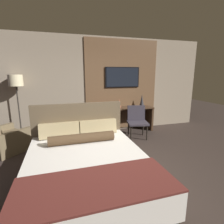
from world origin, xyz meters
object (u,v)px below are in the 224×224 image
object	(u,v)px
desk	(124,115)
book	(103,108)
tv	(122,77)
bed	(87,168)
desk_chair	(137,119)
vase_short	(119,103)
floor_lamp	(16,86)
vase_tall	(142,100)
armchair_by_window	(6,140)

from	to	relation	value
desk	book	xyz separation A→B (m)	(-0.67, -0.03, 0.26)
tv	book	distance (m)	1.13
bed	desk_chair	xyz separation A→B (m)	(1.70, 1.88, 0.18)
tv	vase_short	bearing A→B (deg)	-135.88
bed	desk_chair	size ratio (longest dim) A/B	2.53
bed	tv	xyz separation A→B (m)	(1.53, 2.63, 1.32)
floor_lamp	book	world-z (taller)	floor_lamp
desk	floor_lamp	world-z (taller)	floor_lamp
vase_tall	book	world-z (taller)	vase_tall
tv	vase_tall	size ratio (longest dim) A/B	2.90
armchair_by_window	book	xyz separation A→B (m)	(2.44, 0.54, 0.51)
tv	floor_lamp	bearing A→B (deg)	-176.43
floor_lamp	desk	bearing A→B (deg)	-0.20
tv	desk_chair	distance (m)	1.37
floor_lamp	vase_tall	bearing A→B (deg)	0.36
armchair_by_window	vase_tall	distance (m)	3.82
floor_lamp	armchair_by_window	bearing A→B (deg)	-111.03
desk	vase_tall	size ratio (longest dim) A/B	4.76
bed	desk_chair	world-z (taller)	bed
floor_lamp	vase_tall	distance (m)	3.52
desk	vase_short	world-z (taller)	vase_short
armchair_by_window	vase_short	xyz separation A→B (m)	(2.97, 0.63, 0.62)
armchair_by_window	floor_lamp	bearing A→B (deg)	-65.30
floor_lamp	bed	bearing A→B (deg)	-61.07
tv	desk_chair	xyz separation A→B (m)	(0.17, -0.75, -1.13)
bed	armchair_by_window	distance (m)	2.44
desk	armchair_by_window	bearing A→B (deg)	-169.55
tv	armchair_by_window	world-z (taller)	tv
bed	armchair_by_window	bearing A→B (deg)	130.22
book	vase_short	bearing A→B (deg)	9.53
bed	desk	distance (m)	2.88
tv	armchair_by_window	xyz separation A→B (m)	(-3.11, -0.76, -1.39)
desk_chair	vase_tall	distance (m)	0.84
bed	floor_lamp	xyz separation A→B (m)	(-1.35, 2.45, 1.12)
tv	desk_chair	world-z (taller)	tv
vase_tall	book	distance (m)	1.29
tv	book	world-z (taller)	tv
desk	desk_chair	xyz separation A→B (m)	(0.17, -0.56, 0.01)
book	bed	bearing A→B (deg)	-109.64
bed	vase_tall	xyz separation A→B (m)	(2.13, 2.47, 0.60)
desk	floor_lamp	bearing A→B (deg)	179.80
desk_chair	floor_lamp	world-z (taller)	floor_lamp
desk_chair	tv	bearing A→B (deg)	115.35
bed	book	world-z (taller)	bed
desk_chair	vase_tall	world-z (taller)	vase_tall
desk_chair	desk	bearing A→B (deg)	119.58
desk_chair	vase_tall	bearing A→B (deg)	66.31
tv	floor_lamp	size ratio (longest dim) A/B	0.62
bed	floor_lamp	world-z (taller)	floor_lamp
tv	vase_short	distance (m)	0.79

